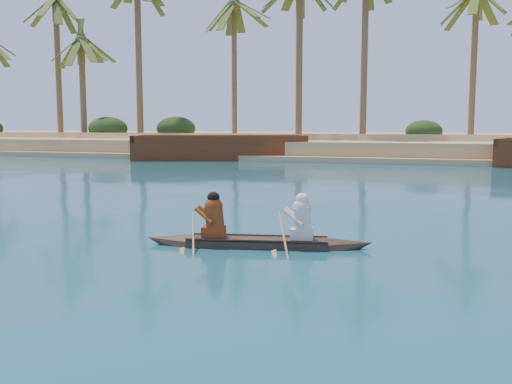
% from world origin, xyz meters
% --- Properties ---
extents(ground, '(160.00, 160.00, 0.00)m').
position_xyz_m(ground, '(0.00, 0.00, 0.00)').
color(ground, '#0C3E52').
rests_on(ground, ground).
extents(sandy_embankment, '(150.00, 51.00, 1.50)m').
position_xyz_m(sandy_embankment, '(0.00, 46.89, 0.53)').
color(sandy_embankment, tan).
rests_on(sandy_embankment, ground).
extents(palm_grove, '(110.00, 14.00, 16.00)m').
position_xyz_m(palm_grove, '(0.00, 35.00, 8.00)').
color(palm_grove, '#44591F').
rests_on(palm_grove, ground).
extents(shrub_cluster, '(100.00, 6.00, 2.40)m').
position_xyz_m(shrub_cluster, '(0.00, 31.50, 1.20)').
color(shrub_cluster, black).
rests_on(shrub_cluster, ground).
extents(canoe, '(4.70, 1.52, 1.29)m').
position_xyz_m(canoe, '(8.00, -3.32, 0.25)').
color(canoe, '#382A1E').
rests_on(canoe, ground).
extents(barge_mid, '(12.71, 7.63, 2.01)m').
position_xyz_m(barge_mid, '(-3.48, 23.49, 0.70)').
color(barge_mid, brown).
rests_on(barge_mid, ground).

